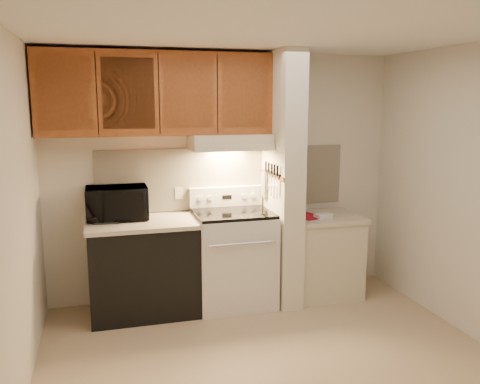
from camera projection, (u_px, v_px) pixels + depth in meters
name	position (u px, v px, depth m)	size (l,w,h in m)	color
floor	(270.00, 358.00, 4.05)	(3.60, 3.60, 0.00)	tan
ceiling	(274.00, 32.00, 3.61)	(3.60, 3.60, 0.00)	white
wall_back	(224.00, 176.00, 5.25)	(3.60, 0.02, 2.50)	beige
wall_left	(15.00, 219.00, 3.35)	(0.02, 3.00, 2.50)	beige
wall_right	(472.00, 193.00, 4.31)	(0.02, 3.00, 2.50)	beige
backsplash	(225.00, 178.00, 5.24)	(2.60, 0.02, 0.63)	white
range_body	(233.00, 259.00, 5.07)	(0.76, 0.65, 0.92)	silver
oven_window	(242.00, 265.00, 4.76)	(0.50, 0.01, 0.30)	black
oven_handle	(243.00, 244.00, 4.68)	(0.02, 0.02, 0.65)	silver
cooktop	(233.00, 213.00, 4.98)	(0.74, 0.64, 0.03)	black
range_backguard	(226.00, 196.00, 5.23)	(0.76, 0.08, 0.20)	silver
range_display	(227.00, 197.00, 5.19)	(0.10, 0.01, 0.04)	black
range_knob_left_outer	(200.00, 198.00, 5.11)	(0.05, 0.05, 0.02)	silver
range_knob_left_inner	(210.00, 198.00, 5.14)	(0.05, 0.05, 0.02)	silver
range_knob_right_inner	(244.00, 196.00, 5.24)	(0.05, 0.05, 0.02)	silver
range_knob_right_outer	(253.00, 196.00, 5.26)	(0.05, 0.05, 0.02)	silver
dishwasher_front	(144.00, 269.00, 4.85)	(1.00, 0.63, 0.87)	black
left_countertop	(142.00, 223.00, 4.77)	(1.04, 0.67, 0.04)	beige
spoon_rest	(107.00, 223.00, 4.65)	(0.23, 0.07, 0.02)	black
teal_jar	(145.00, 211.00, 4.98)	(0.09, 0.09, 0.10)	#26615A
outlet	(179.00, 193.00, 5.13)	(0.08, 0.01, 0.12)	beige
microwave	(117.00, 203.00, 4.81)	(0.57, 0.38, 0.31)	black
partition_pillar	(282.00, 179.00, 5.06)	(0.22, 0.70, 2.50)	beige
pillar_trim	(271.00, 175.00, 5.02)	(0.01, 0.70, 0.04)	#964C22
knife_strip	(273.00, 173.00, 4.96)	(0.02, 0.42, 0.04)	black
knife_blade_a	(277.00, 186.00, 4.82)	(0.01, 0.04, 0.16)	silver
knife_handle_a	(277.00, 171.00, 4.79)	(0.02, 0.02, 0.10)	black
knife_blade_b	(274.00, 186.00, 4.90)	(0.01, 0.04, 0.18)	silver
knife_handle_b	(274.00, 170.00, 4.87)	(0.02, 0.02, 0.10)	black
knife_blade_c	(271.00, 186.00, 4.98)	(0.01, 0.04, 0.20)	silver
knife_handle_c	(272.00, 169.00, 4.94)	(0.02, 0.02, 0.10)	black
knife_blade_d	(269.00, 182.00, 5.05)	(0.01, 0.04, 0.16)	silver
knife_handle_d	(269.00, 167.00, 5.03)	(0.02, 0.02, 0.10)	black
knife_blade_e	(266.00, 182.00, 5.14)	(0.01, 0.04, 0.18)	silver
knife_handle_e	(266.00, 166.00, 5.11)	(0.02, 0.02, 0.10)	black
oven_mitt	(264.00, 185.00, 5.20)	(0.03, 0.11, 0.26)	slate
right_cab_base	(322.00, 257.00, 5.33)	(0.70, 0.60, 0.81)	beige
right_countertop	(324.00, 217.00, 5.25)	(0.74, 0.64, 0.04)	beige
red_folder	(307.00, 216.00, 5.20)	(0.23, 0.31, 0.01)	maroon
white_box	(323.00, 216.00, 5.14)	(0.17, 0.11, 0.04)	white
range_hood	(230.00, 142.00, 4.98)	(0.78, 0.44, 0.15)	beige
hood_lip	(235.00, 148.00, 4.79)	(0.78, 0.04, 0.06)	beige
upper_cabinets	(157.00, 94.00, 4.76)	(2.18, 0.33, 0.77)	#964C22
cab_door_a	(64.00, 93.00, 4.39)	(0.46, 0.01, 0.63)	#964C22
cab_gap_a	(97.00, 93.00, 4.46)	(0.01, 0.01, 0.73)	black
cab_door_b	(128.00, 93.00, 4.53)	(0.46, 0.01, 0.63)	#964C22
cab_gap_b	(159.00, 94.00, 4.60)	(0.01, 0.01, 0.73)	black
cab_door_c	(189.00, 94.00, 4.68)	(0.46, 0.01, 0.63)	#964C22
cab_gap_c	(217.00, 94.00, 4.75)	(0.01, 0.01, 0.73)	black
cab_door_d	(245.00, 94.00, 4.82)	(0.46, 0.01, 0.63)	#964C22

